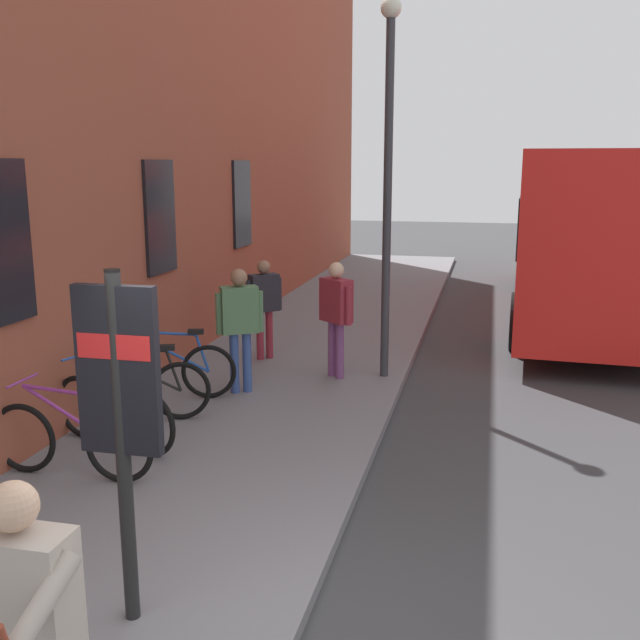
{
  "coord_description": "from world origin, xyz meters",
  "views": [
    {
      "loc": [
        -4.08,
        -1.13,
        3.16
      ],
      "look_at": [
        4.11,
        0.81,
        1.33
      ],
      "focal_mm": 40.69,
      "sensor_mm": 36.0,
      "label": 1
    }
  ],
  "objects_px": {
    "bicycle_under_window": "(114,413)",
    "pedestrian_crossing_street": "(240,318)",
    "street_lamp": "(388,161)",
    "bicycle_beside_lamp": "(71,440)",
    "city_bus": "(585,224)",
    "transit_info_sign": "(120,393)",
    "pedestrian_by_facade": "(336,308)",
    "pedestrian_near_bus": "(264,299)",
    "bicycle_mid_rack": "(137,390)",
    "bicycle_nearest_sign": "(169,370)",
    "tourist_with_hotdogs": "(21,619)"
  },
  "relations": [
    {
      "from": "transit_info_sign",
      "to": "street_lamp",
      "type": "distance_m",
      "value": 6.33
    },
    {
      "from": "bicycle_mid_rack",
      "to": "street_lamp",
      "type": "distance_m",
      "value": 4.53
    },
    {
      "from": "pedestrian_crossing_street",
      "to": "city_bus",
      "type": "bearing_deg",
      "value": -36.07
    },
    {
      "from": "bicycle_beside_lamp",
      "to": "pedestrian_by_facade",
      "type": "bearing_deg",
      "value": -24.51
    },
    {
      "from": "bicycle_under_window",
      "to": "street_lamp",
      "type": "bearing_deg",
      "value": -36.29
    },
    {
      "from": "street_lamp",
      "to": "bicycle_under_window",
      "type": "bearing_deg",
      "value": 143.71
    },
    {
      "from": "bicycle_under_window",
      "to": "transit_info_sign",
      "type": "xyz_separation_m",
      "value": [
        -2.74,
        -1.63,
        1.21
      ]
    },
    {
      "from": "pedestrian_crossing_street",
      "to": "tourist_with_hotdogs",
      "type": "xyz_separation_m",
      "value": [
        -6.4,
        -1.23,
        0.02
      ]
    },
    {
      "from": "bicycle_under_window",
      "to": "pedestrian_near_bus",
      "type": "height_order",
      "value": "pedestrian_near_bus"
    },
    {
      "from": "city_bus",
      "to": "pedestrian_by_facade",
      "type": "xyz_separation_m",
      "value": [
        -5.98,
        3.97,
        -0.78
      ]
    },
    {
      "from": "tourist_with_hotdogs",
      "to": "bicycle_nearest_sign",
      "type": "bearing_deg",
      "value": 19.13
    },
    {
      "from": "transit_info_sign",
      "to": "city_bus",
      "type": "xyz_separation_m",
      "value": [
        11.85,
        -4.13,
        0.2
      ]
    },
    {
      "from": "transit_info_sign",
      "to": "tourist_with_hotdogs",
      "type": "xyz_separation_m",
      "value": [
        -1.51,
        -0.3,
        -0.55
      ]
    },
    {
      "from": "city_bus",
      "to": "bicycle_nearest_sign",
      "type": "bearing_deg",
      "value": 141.64
    },
    {
      "from": "bicycle_beside_lamp",
      "to": "pedestrian_near_bus",
      "type": "bearing_deg",
      "value": -6.08
    },
    {
      "from": "transit_info_sign",
      "to": "pedestrian_near_bus",
      "type": "relative_size",
      "value": 1.53
    },
    {
      "from": "pedestrian_by_facade",
      "to": "pedestrian_near_bus",
      "type": "distance_m",
      "value": 1.49
    },
    {
      "from": "bicycle_beside_lamp",
      "to": "pedestrian_by_facade",
      "type": "height_order",
      "value": "pedestrian_by_facade"
    },
    {
      "from": "pedestrian_near_bus",
      "to": "street_lamp",
      "type": "distance_m",
      "value": 2.93
    },
    {
      "from": "bicycle_beside_lamp",
      "to": "pedestrian_by_facade",
      "type": "distance_m",
      "value": 4.39
    },
    {
      "from": "bicycle_beside_lamp",
      "to": "city_bus",
      "type": "height_order",
      "value": "city_bus"
    },
    {
      "from": "bicycle_mid_rack",
      "to": "pedestrian_crossing_street",
      "type": "xyz_separation_m",
      "value": [
        1.35,
        -0.83,
        0.64
      ]
    },
    {
      "from": "pedestrian_by_facade",
      "to": "street_lamp",
      "type": "height_order",
      "value": "street_lamp"
    },
    {
      "from": "transit_info_sign",
      "to": "street_lamp",
      "type": "bearing_deg",
      "value": -7.79
    },
    {
      "from": "transit_info_sign",
      "to": "pedestrian_by_facade",
      "type": "bearing_deg",
      "value": -1.58
    },
    {
      "from": "bicycle_under_window",
      "to": "pedestrian_near_bus",
      "type": "xyz_separation_m",
      "value": [
        3.86,
        -0.49,
        0.57
      ]
    },
    {
      "from": "bicycle_mid_rack",
      "to": "pedestrian_near_bus",
      "type": "relative_size",
      "value": 1.08
    },
    {
      "from": "bicycle_nearest_sign",
      "to": "pedestrian_near_bus",
      "type": "distance_m",
      "value": 2.35
    },
    {
      "from": "bicycle_beside_lamp",
      "to": "city_bus",
      "type": "distance_m",
      "value": 11.57
    },
    {
      "from": "pedestrian_near_bus",
      "to": "pedestrian_crossing_street",
      "type": "bearing_deg",
      "value": -173.15
    },
    {
      "from": "pedestrian_crossing_street",
      "to": "bicycle_nearest_sign",
      "type": "bearing_deg",
      "value": 120.42
    },
    {
      "from": "transit_info_sign",
      "to": "pedestrian_crossing_street",
      "type": "bearing_deg",
      "value": 10.84
    },
    {
      "from": "bicycle_nearest_sign",
      "to": "city_bus",
      "type": "xyz_separation_m",
      "value": [
        7.44,
        -5.89,
        1.41
      ]
    },
    {
      "from": "pedestrian_by_facade",
      "to": "bicycle_mid_rack",
      "type": "bearing_deg",
      "value": 140.48
    },
    {
      "from": "bicycle_mid_rack",
      "to": "bicycle_beside_lamp",
      "type": "bearing_deg",
      "value": -175.52
    },
    {
      "from": "bicycle_nearest_sign",
      "to": "pedestrian_by_facade",
      "type": "relative_size",
      "value": 1.03
    },
    {
      "from": "bicycle_nearest_sign",
      "to": "pedestrian_crossing_street",
      "type": "xyz_separation_m",
      "value": [
        0.48,
        -0.82,
        0.64
      ]
    },
    {
      "from": "street_lamp",
      "to": "bicycle_nearest_sign",
      "type": "bearing_deg",
      "value": 123.14
    },
    {
      "from": "bicycle_under_window",
      "to": "pedestrian_crossing_street",
      "type": "height_order",
      "value": "pedestrian_crossing_street"
    },
    {
      "from": "city_bus",
      "to": "pedestrian_near_bus",
      "type": "height_order",
      "value": "city_bus"
    },
    {
      "from": "bicycle_mid_rack",
      "to": "transit_info_sign",
      "type": "bearing_deg",
      "value": -153.44
    },
    {
      "from": "bicycle_under_window",
      "to": "bicycle_nearest_sign",
      "type": "height_order",
      "value": "same"
    },
    {
      "from": "city_bus",
      "to": "pedestrian_crossing_street",
      "type": "height_order",
      "value": "city_bus"
    },
    {
      "from": "transit_info_sign",
      "to": "city_bus",
      "type": "bearing_deg",
      "value": -19.23
    },
    {
      "from": "pedestrian_near_bus",
      "to": "street_lamp",
      "type": "xyz_separation_m",
      "value": [
        -0.5,
        -1.98,
        2.11
      ]
    },
    {
      "from": "transit_info_sign",
      "to": "bicycle_mid_rack",
      "type": "bearing_deg",
      "value": 26.56
    },
    {
      "from": "street_lamp",
      "to": "pedestrian_near_bus",
      "type": "bearing_deg",
      "value": 75.8
    },
    {
      "from": "pedestrian_by_facade",
      "to": "tourist_with_hotdogs",
      "type": "bearing_deg",
      "value": -178.96
    },
    {
      "from": "bicycle_beside_lamp",
      "to": "bicycle_mid_rack",
      "type": "bearing_deg",
      "value": 4.48
    },
    {
      "from": "bicycle_mid_rack",
      "to": "tourist_with_hotdogs",
      "type": "distance_m",
      "value": 5.49
    }
  ]
}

